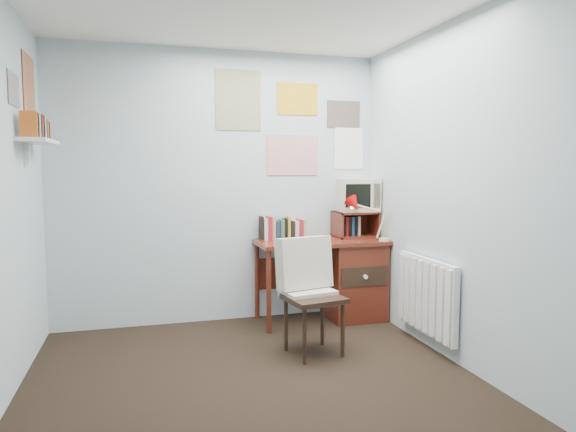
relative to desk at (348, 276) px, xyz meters
name	(u,v)px	position (x,y,z in m)	size (l,w,h in m)	color
ground	(263,399)	(-1.17, -1.48, -0.41)	(3.50, 3.50, 0.00)	black
back_wall	(220,187)	(-1.17, 0.27, 0.84)	(3.00, 0.02, 2.50)	#A6B6BE
right_wall	(478,194)	(0.33, -1.48, 0.84)	(0.02, 3.50, 2.50)	#A6B6BE
desk	(348,276)	(0.00, 0.00, 0.00)	(1.20, 0.55, 0.76)	#5F2215
desk_chair	(314,299)	(-0.62, -0.82, 0.03)	(0.44, 0.42, 0.87)	black
desk_lamp	(385,221)	(0.27, -0.22, 0.54)	(0.26, 0.22, 0.36)	#B10B0C
tv_riser	(355,224)	(0.12, 0.11, 0.48)	(0.40, 0.30, 0.25)	#5F2215
crt_tv	(358,193)	(0.15, 0.13, 0.78)	(0.37, 0.34, 0.35)	beige
book_row	(291,227)	(-0.51, 0.18, 0.46)	(0.60, 0.14, 0.22)	#5F2215
radiator	(427,296)	(0.29, -0.93, 0.01)	(0.09, 0.80, 0.60)	white
wall_shelf	(39,141)	(-2.57, -0.38, 1.21)	(0.20, 0.62, 0.24)	white
posters_back	(292,123)	(-0.47, 0.26, 1.44)	(1.20, 0.01, 0.90)	white
posters_left	(22,87)	(-2.67, -0.38, 1.59)	(0.01, 0.70, 0.60)	white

